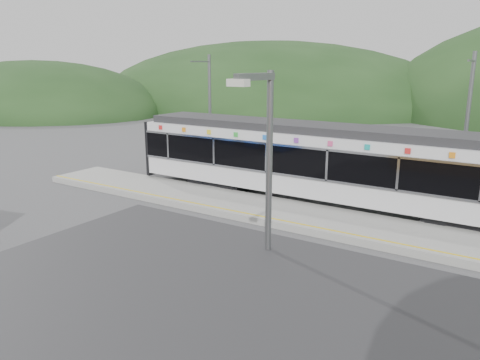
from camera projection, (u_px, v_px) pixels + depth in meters
The scene contains 8 objects.
ground at pixel (225, 235), 18.13m from camera, with size 120.00×120.00×0.00m, color #4C4C4F.
hills at pixel (422, 226), 19.19m from camera, with size 146.00×149.00×26.00m.
platform at pixel (267, 210), 20.79m from camera, with size 26.00×3.20×0.30m, color #9E9E99.
yellow_line at pixel (252, 214), 19.69m from camera, with size 26.00×0.10×0.01m, color yellow.
train at pixel (330, 162), 21.61m from camera, with size 20.44×3.01×3.74m.
catenary_mast_west at pixel (210, 112), 27.91m from camera, with size 0.18×1.80×7.00m.
catenary_mast_east at pixel (466, 130), 20.56m from camera, with size 0.18×1.80×7.00m.
lamp_post at pixel (265, 211), 8.72m from camera, with size 0.36×1.12×6.36m.
Camera 1 is at (9.72, -14.05, 6.46)m, focal length 35.00 mm.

